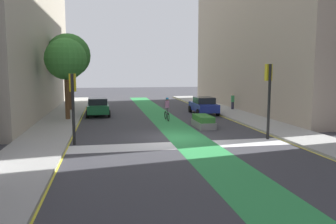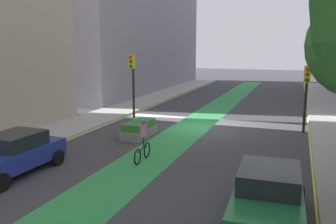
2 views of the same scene
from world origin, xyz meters
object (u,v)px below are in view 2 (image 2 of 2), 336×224
object	(u,v)px
median_planter	(139,129)
cyclist_in_lane	(143,139)
traffic_signal_near_left	(307,86)
traffic_signal_near_right	(132,74)
car_blue_right_far	(13,154)
car_green_left_far	(268,197)

from	to	relation	value
median_planter	cyclist_in_lane	bearing A→B (deg)	117.14
median_planter	traffic_signal_near_left	bearing A→B (deg)	-154.75
traffic_signal_near_right	median_planter	world-z (taller)	traffic_signal_near_right
car_blue_right_far	car_green_left_far	xyz separation A→B (m)	(-9.50, 0.74, 0.00)
car_blue_right_far	median_planter	size ratio (longest dim) A/B	1.65
traffic_signal_near_right	traffic_signal_near_left	size ratio (longest dim) A/B	1.14
car_green_left_far	traffic_signal_near_right	bearing A→B (deg)	-50.79
car_green_left_far	median_planter	world-z (taller)	car_green_left_far
car_blue_right_far	median_planter	distance (m)	7.25
traffic_signal_near_right	car_blue_right_far	xyz separation A→B (m)	(-0.44, 11.44, -2.25)
cyclist_in_lane	traffic_signal_near_left	bearing A→B (deg)	-130.31
car_blue_right_far	cyclist_in_lane	size ratio (longest dim) A/B	2.27
traffic_signal_near_right	cyclist_in_lane	bearing A→B (deg)	118.33
traffic_signal_near_right	traffic_signal_near_left	bearing A→B (deg)	177.24
traffic_signal_near_left	median_planter	size ratio (longest dim) A/B	1.49
traffic_signal_near_left	median_planter	bearing A→B (deg)	25.25
cyclist_in_lane	car_blue_right_far	bearing A→B (deg)	38.72
traffic_signal_near_right	median_planter	distance (m)	5.81
traffic_signal_near_right	traffic_signal_near_left	xyz separation A→B (m)	(-10.98, 0.53, -0.36)
traffic_signal_near_left	car_green_left_far	xyz separation A→B (m)	(1.04, 11.66, -1.89)
traffic_signal_near_left	car_green_left_far	bearing A→B (deg)	84.91
traffic_signal_near_right	car_blue_right_far	world-z (taller)	traffic_signal_near_right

